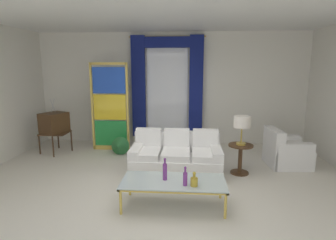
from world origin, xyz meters
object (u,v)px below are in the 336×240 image
at_px(couch_white_long, 176,158).
at_px(stained_glass_divider, 110,109).
at_px(bottle_blue_decanter, 165,171).
at_px(round_side_table, 240,156).
at_px(coffee_table, 174,183).
at_px(peacock_figurine, 119,146).
at_px(bottle_amber_squat, 185,178).
at_px(armchair_white, 285,152).
at_px(vintage_tv, 54,124).
at_px(bottle_crystal_tall, 194,181).
at_px(table_lamp_brass, 242,123).

bearing_deg(couch_white_long, stained_glass_divider, 140.72).
relative_size(bottle_blue_decanter, round_side_table, 0.58).
distance_m(coffee_table, bottle_blue_decanter, 0.22).
xyz_separation_m(stained_glass_divider, peacock_figurine, (0.32, -0.45, -0.84)).
relative_size(couch_white_long, stained_glass_divider, 0.80).
bearing_deg(bottle_amber_squat, armchair_white, 44.87).
bearing_deg(bottle_blue_decanter, bottle_amber_squat, -29.99).
distance_m(bottle_blue_decanter, stained_glass_divider, 3.24).
xyz_separation_m(bottle_blue_decanter, round_side_table, (1.38, 1.37, -0.20)).
height_order(vintage_tv, peacock_figurine, vintage_tv).
distance_m(vintage_tv, peacock_figurine, 1.71).
relative_size(bottle_blue_decanter, bottle_amber_squat, 1.20).
distance_m(coffee_table, stained_glass_divider, 3.36).
relative_size(couch_white_long, armchair_white, 2.04).
bearing_deg(armchair_white, round_side_table, -152.21).
distance_m(bottle_crystal_tall, stained_glass_divider, 3.64).
height_order(coffee_table, bottle_blue_decanter, bottle_blue_decanter).
bearing_deg(bottle_crystal_tall, bottle_blue_decanter, 157.14).
relative_size(couch_white_long, coffee_table, 1.12).
bearing_deg(stained_glass_divider, bottle_crystal_tall, -55.01).
bearing_deg(bottle_blue_decanter, vintage_tv, 140.44).
distance_m(stained_glass_divider, peacock_figurine, 1.00).
xyz_separation_m(vintage_tv, stained_glass_divider, (1.30, 0.34, 0.33)).
height_order(vintage_tv, armchair_white, vintage_tv).
relative_size(bottle_amber_squat, armchair_white, 0.33).
relative_size(coffee_table, bottle_blue_decanter, 4.52).
distance_m(stained_glass_divider, round_side_table, 3.38).
height_order(round_side_table, table_lamp_brass, table_lamp_brass).
height_order(stained_glass_divider, round_side_table, stained_glass_divider).
distance_m(round_side_table, table_lamp_brass, 0.67).
xyz_separation_m(bottle_crystal_tall, peacock_figurine, (-1.74, 2.49, -0.26)).
bearing_deg(armchair_white, bottle_amber_squat, -135.13).
bearing_deg(peacock_figurine, couch_white_long, -34.49).
height_order(bottle_crystal_tall, armchair_white, armchair_white).
bearing_deg(couch_white_long, round_side_table, 1.57).
bearing_deg(vintage_tv, table_lamp_brass, -13.61).
xyz_separation_m(vintage_tv, table_lamp_brass, (4.30, -1.04, 0.30)).
height_order(stained_glass_divider, table_lamp_brass, stained_glass_divider).
xyz_separation_m(bottle_amber_squat, round_side_table, (1.07, 1.55, -0.17)).
bearing_deg(bottle_crystal_tall, couch_white_long, 102.09).
bearing_deg(armchair_white, coffee_table, -139.62).
height_order(bottle_amber_squat, vintage_tv, vintage_tv).
xyz_separation_m(bottle_crystal_tall, round_side_table, (0.94, 1.56, -0.13)).
distance_m(coffee_table, bottle_amber_squat, 0.28).
relative_size(bottle_crystal_tall, round_side_table, 0.36).
distance_m(bottle_blue_decanter, bottle_crystal_tall, 0.48).
height_order(coffee_table, peacock_figurine, peacock_figurine).
height_order(coffee_table, armchair_white, armchair_white).
bearing_deg(coffee_table, round_side_table, 48.30).
relative_size(armchair_white, stained_glass_divider, 0.39).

